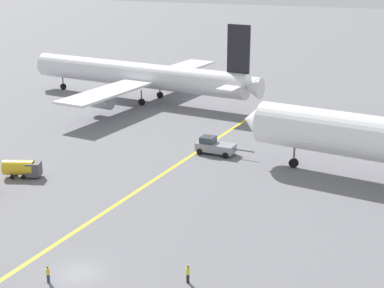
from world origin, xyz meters
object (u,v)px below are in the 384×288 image
Objects in this scene: pushback_tug at (215,146)px; gse_fuel_bowser_stubby at (23,168)px; ground_crew_ramp_agent_by_cones at (48,274)px; airliner_at_gate_left at (139,75)px; ground_crew_wing_walker_right at (188,274)px.

pushback_tug is 1.72× the size of gse_fuel_bowser_stubby.
gse_fuel_bowser_stubby is at bearing 131.16° from ground_crew_ramp_agent_by_cones.
airliner_at_gate_left is 69.89m from ground_crew_ramp_agent_by_cones.
gse_fuel_bowser_stubby is (4.90, -44.81, -3.74)m from airliner_at_gate_left.
airliner_at_gate_left is at bearing 96.24° from gse_fuel_bowser_stubby.
pushback_tug reaches higher than gse_fuel_bowser_stubby.
ground_crew_ramp_agent_by_cones is at bearing -159.07° from ground_crew_wing_walker_right.
airliner_at_gate_left is 70.69m from ground_crew_wing_walker_right.
pushback_tug is (25.42, -26.41, -3.87)m from airliner_at_gate_left.
gse_fuel_bowser_stubby is 3.03× the size of ground_crew_wing_walker_right.
airliner_at_gate_left reaches higher than gse_fuel_bowser_stubby.
pushback_tug reaches higher than ground_crew_wing_walker_right.
pushback_tug is 36.16m from ground_crew_wing_walker_right.
gse_fuel_bowser_stubby reaches higher than ground_crew_ramp_agent_by_cones.
airliner_at_gate_left is 10.30× the size of gse_fuel_bowser_stubby.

